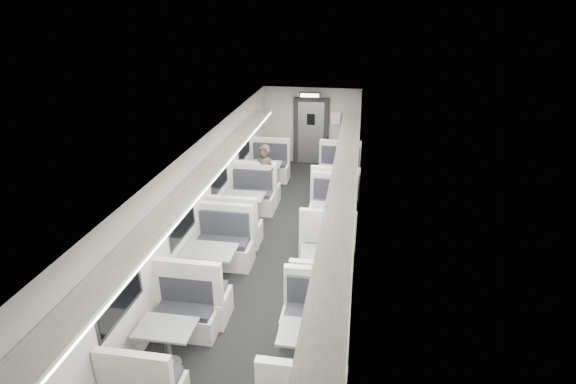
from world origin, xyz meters
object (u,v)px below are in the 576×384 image
(booth_right_c, at_px, (324,269))
(booth_left_b, at_px, (245,210))
(booth_left_c, at_px, (210,269))
(booth_left_d, at_px, (168,346))
(booth_right_a, at_px, (337,183))
(booth_right_b, at_px, (331,223))
(vestibule_door, at_px, (311,132))
(booth_left_a, at_px, (264,177))
(booth_right_d, at_px, (310,353))
(passenger, at_px, (264,177))
(exit_sign, at_px, (310,95))

(booth_right_c, bearing_deg, booth_left_b, 133.95)
(booth_left_b, xyz_separation_m, booth_left_c, (0.00, -2.48, 0.01))
(booth_left_d, xyz_separation_m, booth_right_a, (2.00, 6.34, 0.07))
(booth_right_b, bearing_deg, booth_right_c, -90.00)
(vestibule_door, bearing_deg, booth_right_a, -69.09)
(booth_left_c, xyz_separation_m, vestibule_door, (1.00, 7.04, 0.63))
(booth_left_a, xyz_separation_m, booth_left_d, (0.00, -6.53, -0.05))
(booth_left_d, height_order, booth_right_a, booth_right_a)
(booth_right_a, xyz_separation_m, booth_right_d, (0.00, -6.20, -0.04))
(booth_right_b, bearing_deg, booth_left_c, -133.02)
(booth_left_b, relative_size, vestibule_door, 1.04)
(passenger, xyz_separation_m, exit_sign, (0.75, 3.00, 1.47))
(exit_sign, bearing_deg, booth_right_a, -64.84)
(booth_right_c, xyz_separation_m, booth_right_d, (0.00, -2.18, 0.02))
(passenger, xyz_separation_m, vestibule_door, (0.75, 3.49, 0.23))
(booth_right_b, bearing_deg, booth_right_d, -90.00)
(booth_left_b, bearing_deg, booth_left_d, -90.00)
(booth_left_c, height_order, booth_left_d, booth_left_c)
(booth_left_a, bearing_deg, vestibule_door, 67.61)
(booth_left_a, relative_size, booth_left_b, 1.02)
(booth_left_b, height_order, booth_right_c, booth_left_b)
(booth_right_c, bearing_deg, passenger, 119.12)
(booth_right_b, bearing_deg, exit_sign, 102.78)
(booth_right_c, xyz_separation_m, exit_sign, (-1.00, 6.15, 1.93))
(booth_left_d, bearing_deg, booth_left_a, 90.00)
(booth_left_d, bearing_deg, booth_right_d, 4.02)
(booth_left_c, height_order, exit_sign, exit_sign)
(booth_right_b, xyz_separation_m, booth_right_c, (0.00, -1.74, -0.04))
(booth_left_d, relative_size, exit_sign, 3.16)
(booth_left_c, bearing_deg, exit_sign, 81.32)
(booth_left_d, bearing_deg, booth_right_a, 72.49)
(booth_left_c, height_order, passenger, passenger)
(booth_left_d, height_order, booth_right_b, booth_right_b)
(booth_left_b, xyz_separation_m, exit_sign, (1.00, 4.08, 1.89))
(booth_right_b, xyz_separation_m, booth_right_d, (0.00, -3.92, -0.02))
(booth_right_d, xyz_separation_m, exit_sign, (-1.00, 8.33, 1.90))
(booth_right_d, bearing_deg, exit_sign, 96.85)
(booth_left_a, xyz_separation_m, vestibule_door, (1.00, 2.43, 0.64))
(booth_right_c, relative_size, passenger, 1.21)
(booth_right_a, bearing_deg, passenger, -153.57)
(booth_right_d, distance_m, exit_sign, 8.60)
(vestibule_door, height_order, exit_sign, exit_sign)
(exit_sign, bearing_deg, booth_right_c, -80.76)
(booth_left_b, relative_size, passenger, 1.35)
(booth_left_a, bearing_deg, booth_right_c, -64.59)
(booth_right_a, relative_size, booth_right_c, 1.19)
(booth_left_a, distance_m, booth_right_c, 4.66)
(booth_right_c, height_order, vestibule_door, vestibule_door)
(booth_left_d, height_order, vestibule_door, vestibule_door)
(booth_left_a, bearing_deg, booth_left_d, -90.00)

